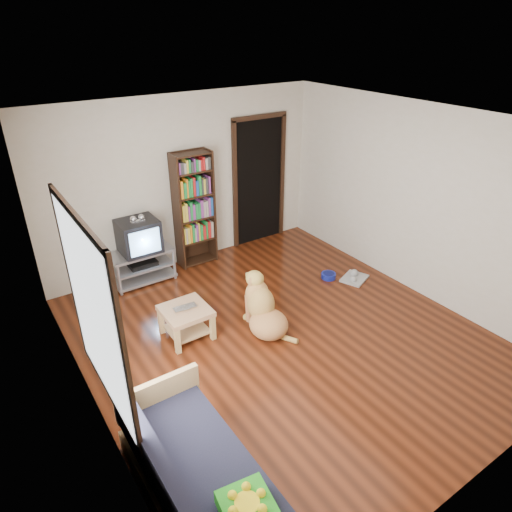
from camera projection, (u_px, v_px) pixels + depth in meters
ground at (282, 336)px, 5.67m from camera, size 5.00×5.00×0.00m
ceiling at (289, 123)px, 4.46m from camera, size 5.00×5.00×0.00m
wall_back at (185, 182)px, 6.90m from camera, size 4.50×0.00×4.50m
wall_front at (499, 371)px, 3.24m from camera, size 4.50×0.00×4.50m
wall_left at (79, 307)px, 3.95m from camera, size 0.00×5.00×5.00m
wall_right at (417, 202)px, 6.18m from camera, size 0.00×5.00×5.00m
green_cushion at (247, 508)px, 3.19m from camera, size 0.41×0.41×0.12m
laptop at (186, 309)px, 5.48m from camera, size 0.30×0.21×0.02m
dog_bowl at (328, 276)px, 6.92m from camera, size 0.22×0.22×0.08m
grey_rag at (354, 278)px, 6.90m from camera, size 0.49×0.45×0.03m
window at (94, 315)px, 3.50m from camera, size 0.03×1.46×1.70m
doorway at (259, 179)px, 7.64m from camera, size 1.03×0.05×2.19m
tv_stand at (142, 265)px, 6.75m from camera, size 0.90×0.45×0.50m
crt_tv at (138, 235)px, 6.54m from camera, size 0.55×0.52×0.58m
bookshelf at (194, 203)px, 6.95m from camera, size 0.60×0.30×1.80m
sofa at (199, 482)px, 3.61m from camera, size 0.80×1.80×0.80m
coffee_table at (186, 317)px, 5.56m from camera, size 0.55×0.55×0.40m
dog at (263, 310)px, 5.69m from camera, size 0.51×0.93×0.76m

